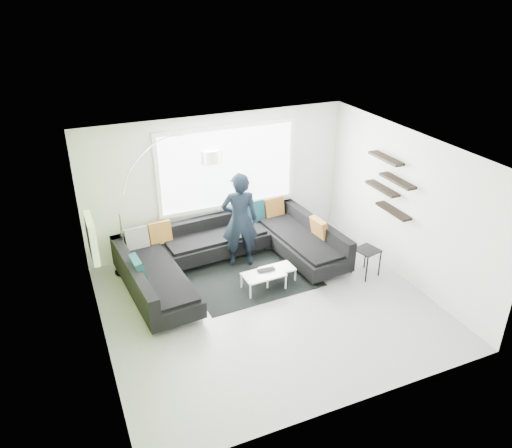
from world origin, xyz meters
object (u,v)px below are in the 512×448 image
(sectional_sofa, at_px, (232,256))
(coffee_table, at_px, (271,277))
(person, at_px, (240,220))
(arc_lamp, at_px, (119,215))
(side_table, at_px, (366,262))
(laptop, at_px, (267,271))

(sectional_sofa, height_order, coffee_table, sectional_sofa)
(person, bearing_deg, arc_lamp, 0.68)
(sectional_sofa, distance_m, coffee_table, 0.86)
(coffee_table, height_order, person, person)
(sectional_sofa, height_order, side_table, sectional_sofa)
(coffee_table, bearing_deg, person, 101.83)
(sectional_sofa, relative_size, coffee_table, 4.27)
(arc_lamp, xyz_separation_m, side_table, (4.21, -1.86, -0.98))
(person, bearing_deg, coffee_table, 118.74)
(coffee_table, xyz_separation_m, side_table, (1.82, -0.41, 0.12))
(coffee_table, distance_m, person, 1.25)
(arc_lamp, xyz_separation_m, laptop, (2.30, -1.50, -0.92))
(person, xyz_separation_m, laptop, (0.14, -0.97, -0.63))
(arc_lamp, bearing_deg, person, -27.23)
(person, distance_m, laptop, 1.17)
(person, bearing_deg, sectional_sofa, 58.43)
(coffee_table, bearing_deg, arc_lamp, 146.22)
(coffee_table, height_order, side_table, side_table)
(arc_lamp, distance_m, person, 2.24)
(coffee_table, xyz_separation_m, person, (-0.24, 0.93, 0.81))
(coffee_table, height_order, arc_lamp, arc_lamp)
(sectional_sofa, bearing_deg, coffee_table, -57.34)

